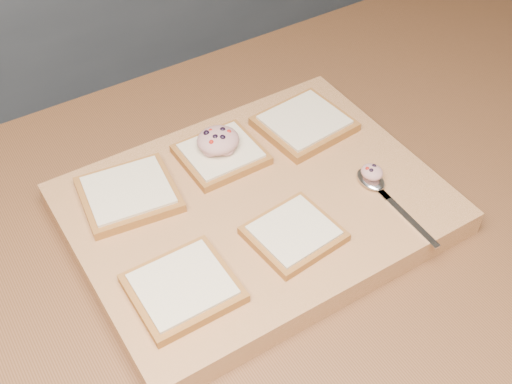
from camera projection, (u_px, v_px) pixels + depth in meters
island_counter at (264, 363)px, 1.26m from camera, size 2.00×0.80×0.90m
back_counter at (29, 28)px, 2.10m from camera, size 3.60×0.62×0.94m
cutting_board at (256, 209)px, 0.91m from camera, size 0.50×0.38×0.04m
bread_far_left at (129, 194)px, 0.89m from camera, size 0.14×0.13×0.02m
bread_far_center at (221, 154)px, 0.95m from camera, size 0.12×0.11×0.02m
bread_far_right at (304, 123)px, 1.00m from camera, size 0.14×0.13×0.02m
bread_near_left at (183, 288)px, 0.78m from camera, size 0.12×0.11×0.02m
bread_near_center at (294, 233)px, 0.84m from camera, size 0.12×0.11×0.02m
tuna_salad_dollop at (218, 140)px, 0.94m from camera, size 0.06×0.06×0.03m
spoon at (376, 185)px, 0.91m from camera, size 0.04×0.17×0.01m
spoon_salad at (372, 172)px, 0.91m from camera, size 0.03×0.03×0.02m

